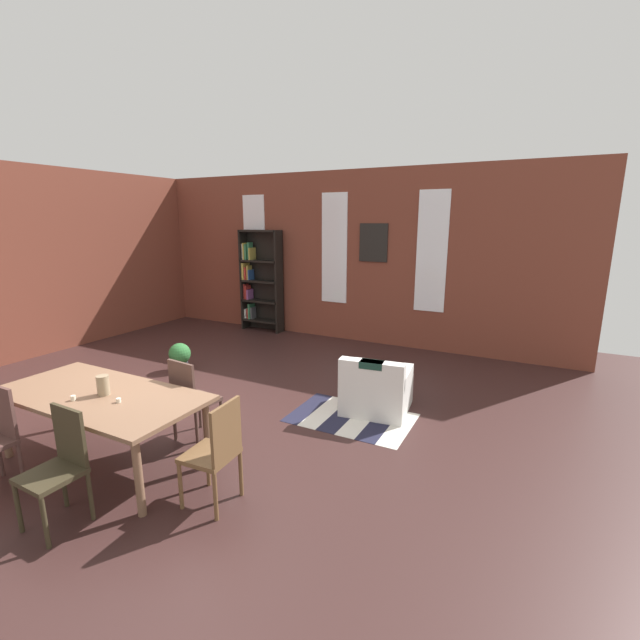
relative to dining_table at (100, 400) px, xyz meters
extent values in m
plane|color=#38211F|center=(-0.01, 1.01, -0.67)|extent=(11.31, 11.31, 0.00)
cube|color=brown|center=(-0.01, 5.42, 0.99)|extent=(9.31, 0.12, 3.33)
cube|color=white|center=(-1.95, 5.35, 1.16)|extent=(0.55, 0.02, 2.16)
cube|color=white|center=(-0.01, 5.35, 1.16)|extent=(0.55, 0.02, 2.16)
cube|color=white|center=(1.93, 5.35, 1.16)|extent=(0.55, 0.02, 2.16)
cube|color=brown|center=(0.00, 0.00, 0.05)|extent=(2.17, 1.01, 0.04)
cylinder|color=brown|center=(-0.98, -0.41, -0.32)|extent=(0.07, 0.07, 0.70)
cylinder|color=brown|center=(0.98, -0.41, -0.32)|extent=(0.07, 0.07, 0.70)
cylinder|color=brown|center=(-0.98, 0.41, -0.32)|extent=(0.07, 0.07, 0.70)
cylinder|color=brown|center=(0.98, 0.41, -0.32)|extent=(0.07, 0.07, 0.70)
cylinder|color=#998466|center=(0.08, 0.00, 0.17)|extent=(0.12, 0.12, 0.19)
cylinder|color=silver|center=(-0.05, -0.22, 0.09)|extent=(0.04, 0.04, 0.05)
cylinder|color=silver|center=(0.36, -0.06, 0.09)|extent=(0.04, 0.04, 0.04)
cube|color=#362E1D|center=(0.49, -0.81, -0.22)|extent=(0.41, 0.41, 0.04)
cube|color=#362E1D|center=(0.49, -0.62, 0.03)|extent=(0.38, 0.04, 0.50)
cylinder|color=#362E1D|center=(0.30, -0.98, -0.46)|extent=(0.04, 0.04, 0.43)
cylinder|color=#362E1D|center=(0.66, -0.99, -0.46)|extent=(0.04, 0.04, 0.43)
cylinder|color=#362E1D|center=(0.31, -0.62, -0.46)|extent=(0.04, 0.04, 0.43)
cylinder|color=#362E1D|center=(0.67, -0.63, -0.46)|extent=(0.04, 0.04, 0.43)
cube|color=brown|center=(1.38, 0.00, -0.22)|extent=(0.42, 0.42, 0.04)
cube|color=brown|center=(1.57, 0.01, 0.03)|extent=(0.05, 0.38, 0.50)
cylinder|color=brown|center=(1.19, 0.17, -0.46)|extent=(0.04, 0.04, 0.43)
cylinder|color=brown|center=(1.22, -0.19, -0.46)|extent=(0.04, 0.04, 0.43)
cylinder|color=brown|center=(1.55, 0.19, -0.46)|extent=(0.04, 0.04, 0.43)
cylinder|color=brown|center=(1.58, -0.17, -0.46)|extent=(0.04, 0.04, 0.43)
cube|color=#4D352D|center=(0.49, 0.81, -0.22)|extent=(0.44, 0.44, 0.04)
cube|color=#4D352D|center=(0.47, 0.62, 0.03)|extent=(0.38, 0.07, 0.50)
cylinder|color=#4D352D|center=(0.68, 0.97, -0.46)|extent=(0.04, 0.04, 0.43)
cylinder|color=#4D352D|center=(0.33, 1.00, -0.46)|extent=(0.04, 0.04, 0.43)
cylinder|color=#4D352D|center=(0.65, 0.61, -0.46)|extent=(0.04, 0.04, 0.43)
cylinder|color=#4D352D|center=(0.29, 0.64, -0.46)|extent=(0.04, 0.04, 0.43)
cube|color=#533530|center=(-0.49, -0.62, 0.03)|extent=(0.38, 0.03, 0.50)
cylinder|color=#533530|center=(-0.67, -0.63, -0.46)|extent=(0.04, 0.04, 0.43)
cylinder|color=#533530|center=(-0.31, -0.63, -0.46)|extent=(0.04, 0.04, 0.43)
cube|color=black|center=(-2.13, 5.16, 0.42)|extent=(0.04, 0.29, 2.19)
cube|color=black|center=(-1.22, 5.16, 0.42)|extent=(0.04, 0.29, 2.19)
cube|color=black|center=(-1.68, 5.30, 0.42)|extent=(0.95, 0.01, 2.19)
cube|color=black|center=(-1.68, 5.16, -0.45)|extent=(0.91, 0.29, 0.04)
cube|color=white|center=(-2.09, 5.16, -0.33)|extent=(0.05, 0.17, 0.21)
cube|color=#B22D28|center=(-2.03, 5.16, -0.32)|extent=(0.05, 0.16, 0.22)
cube|color=#33724C|center=(-1.97, 5.16, -0.27)|extent=(0.05, 0.22, 0.33)
cube|color=#4C4C51|center=(-1.92, 5.16, -0.31)|extent=(0.03, 0.18, 0.26)
cube|color=black|center=(-1.68, 5.16, -0.02)|extent=(0.91, 0.29, 0.04)
cube|color=#B22D28|center=(-2.10, 5.16, 0.17)|extent=(0.03, 0.15, 0.33)
cube|color=#B22D28|center=(-2.05, 5.16, 0.15)|extent=(0.03, 0.19, 0.30)
cube|color=#8C4C8C|center=(-1.99, 5.16, 0.11)|extent=(0.04, 0.21, 0.22)
cube|color=black|center=(-1.68, 5.16, 0.42)|extent=(0.91, 0.29, 0.04)
cube|color=gold|center=(-2.09, 5.16, 0.62)|extent=(0.05, 0.24, 0.36)
cube|color=#B22D28|center=(-2.04, 5.16, 0.57)|extent=(0.04, 0.22, 0.27)
cube|color=gold|center=(-1.99, 5.16, 0.59)|extent=(0.03, 0.16, 0.31)
cube|color=#284C8C|center=(-1.95, 5.16, 0.55)|extent=(0.03, 0.20, 0.22)
cube|color=black|center=(-1.68, 5.16, 0.86)|extent=(0.91, 0.29, 0.04)
cube|color=white|center=(-2.09, 5.16, 1.05)|extent=(0.04, 0.17, 0.34)
cube|color=gold|center=(-2.05, 5.16, 1.06)|extent=(0.03, 0.23, 0.36)
cube|color=#33724C|center=(-2.00, 5.16, 1.04)|extent=(0.04, 0.22, 0.33)
cube|color=#33724C|center=(-1.95, 5.16, 1.06)|extent=(0.05, 0.15, 0.37)
cube|color=gold|center=(-1.89, 5.16, 1.01)|extent=(0.03, 0.24, 0.26)
cube|color=black|center=(-1.68, 5.16, 1.49)|extent=(0.91, 0.29, 0.04)
cube|color=silver|center=(2.00, 2.45, -0.47)|extent=(0.89, 0.89, 0.40)
cube|color=silver|center=(2.03, 2.13, -0.10)|extent=(0.81, 0.25, 0.35)
cube|color=silver|center=(2.34, 2.49, -0.20)|extent=(0.20, 0.73, 0.15)
cube|color=silver|center=(1.66, 2.41, -0.20)|extent=(0.20, 0.73, 0.15)
cube|color=#19382D|center=(2.03, 2.13, 0.04)|extent=(0.30, 0.20, 0.08)
cylinder|color=#333338|center=(-1.35, 2.36, -0.60)|extent=(0.24, 0.24, 0.14)
sphere|color=#2D6B33|center=(-1.35, 2.36, -0.39)|extent=(0.35, 0.35, 0.35)
cube|color=#1E1E33|center=(1.19, 2.05, -0.67)|extent=(0.25, 0.98, 0.01)
cube|color=silver|center=(1.44, 2.05, -0.67)|extent=(0.25, 0.98, 0.01)
cube|color=#1E1E33|center=(1.69, 2.05, -0.67)|extent=(0.25, 0.98, 0.01)
cube|color=silver|center=(1.93, 2.05, -0.67)|extent=(0.25, 0.98, 0.01)
cube|color=#1E1E33|center=(2.18, 2.05, -0.67)|extent=(0.25, 0.98, 0.01)
cube|color=silver|center=(2.43, 2.05, -0.67)|extent=(0.25, 0.98, 0.01)
cube|color=black|center=(0.81, 5.34, 1.30)|extent=(0.56, 0.03, 0.72)
camera|label=1|loc=(3.74, -2.50, 1.73)|focal=24.20mm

